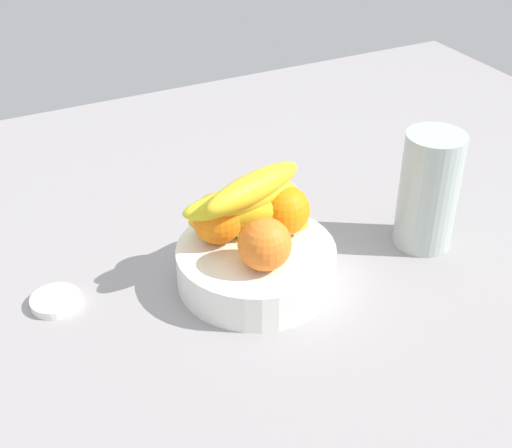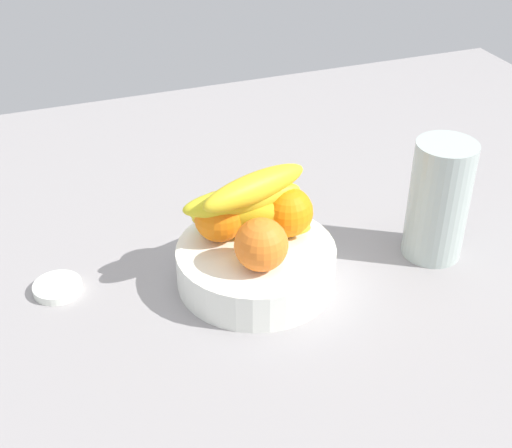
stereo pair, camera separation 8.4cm
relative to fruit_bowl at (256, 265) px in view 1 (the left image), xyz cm
name	(u,v)px [view 1 (the left image)]	position (x,y,z in cm)	size (l,w,h in cm)	color
ground_plane	(245,283)	(0.86, -1.93, -4.35)	(180.00, 140.00, 3.00)	gray
fruit_bowl	(256,265)	(0.00, 0.00, 0.00)	(22.37, 22.37, 5.70)	white
orange_front_left	(262,245)	(1.25, 4.26, 6.44)	(7.19, 7.19, 7.19)	orange
orange_front_right	(284,210)	(-5.47, -2.05, 6.44)	(7.19, 7.19, 7.19)	orange
orange_center	(218,219)	(3.88, -4.14, 6.44)	(7.19, 7.19, 7.19)	orange
banana_bunch	(248,206)	(-0.16, -2.84, 8.15)	(18.40, 11.58, 10.60)	yellow
thermos_tumbler	(429,191)	(-27.21, 2.56, 6.27)	(8.77, 8.77, 18.24)	#AFBDB6
jar_lid	(56,301)	(26.83, -7.46, -2.25)	(6.80, 6.80, 1.19)	white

